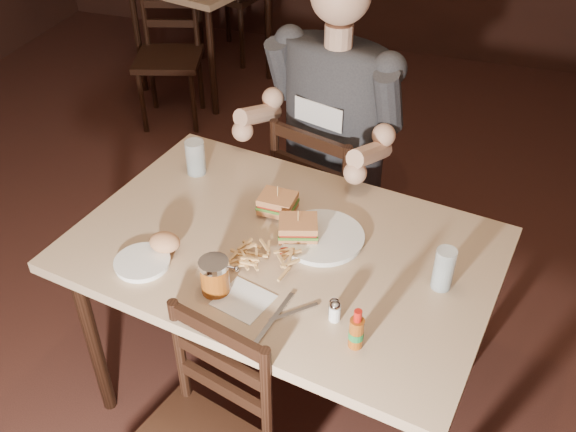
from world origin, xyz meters
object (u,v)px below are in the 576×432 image
(main_table, at_px, (283,262))
(chair_far, at_px, (332,204))
(dinner_plate, at_px, (322,238))
(glass_left, at_px, (195,157))
(glass_right, at_px, (444,269))
(hot_sauce, at_px, (357,328))
(syrup_dispenser, at_px, (215,276))
(bg_chair_near, at_px, (168,58))
(side_plate, at_px, (142,263))
(diner, at_px, (330,101))

(main_table, distance_m, chair_far, 0.73)
(dinner_plate, xyz_separation_m, glass_left, (-0.54, 0.24, 0.06))
(glass_right, height_order, hot_sauce, glass_right)
(glass_left, distance_m, hot_sauce, 0.98)
(dinner_plate, height_order, glass_left, glass_left)
(glass_left, height_order, syrup_dispenser, glass_left)
(hot_sauce, height_order, syrup_dispenser, hot_sauce)
(hot_sauce, xyz_separation_m, syrup_dispenser, (-0.44, 0.08, -0.01))
(glass_left, relative_size, syrup_dispenser, 1.15)
(glass_right, bearing_deg, hot_sauce, -122.54)
(bg_chair_near, height_order, glass_right, glass_right)
(chair_far, xyz_separation_m, glass_right, (0.51, -0.73, 0.40))
(glass_right, distance_m, syrup_dispenser, 0.66)
(bg_chair_near, relative_size, glass_right, 6.24)
(syrup_dispenser, height_order, side_plate, syrup_dispenser)
(bg_chair_near, bearing_deg, syrup_dispenser, -75.92)
(chair_far, bearing_deg, hot_sauce, 124.76)
(main_table, bearing_deg, glass_left, 145.46)
(glass_left, distance_m, side_plate, 0.53)
(chair_far, relative_size, dinner_plate, 3.32)
(main_table, bearing_deg, diner, 91.85)
(bg_chair_near, relative_size, dinner_plate, 3.23)
(chair_far, distance_m, bg_chair_near, 1.80)
(diner, bearing_deg, syrup_dispenser, -79.08)
(hot_sauce, bearing_deg, glass_left, 139.57)
(bg_chair_near, bearing_deg, diner, -58.68)
(glass_right, xyz_separation_m, side_plate, (-0.89, -0.18, -0.06))
(bg_chair_near, bearing_deg, glass_right, -61.78)
(bg_chair_near, relative_size, glass_left, 6.59)
(diner, relative_size, glass_left, 7.73)
(chair_far, distance_m, dinner_plate, 0.72)
(chair_far, height_order, diner, diner)
(chair_far, xyz_separation_m, diner, (-0.02, -0.05, 0.52))
(diner, height_order, syrup_dispenser, diner)
(bg_chair_near, height_order, hot_sauce, hot_sauce)
(diner, distance_m, hot_sauce, 1.04)
(chair_far, xyz_separation_m, bg_chair_near, (-1.36, 1.18, -0.01))
(main_table, relative_size, chair_far, 1.65)
(diner, distance_m, glass_left, 0.55)
(diner, distance_m, glass_right, 0.86)
(chair_far, relative_size, bg_chair_near, 1.03)
(syrup_dispenser, bearing_deg, diner, 93.23)
(chair_far, relative_size, diner, 0.88)
(diner, xyz_separation_m, syrup_dispenser, (-0.10, -0.89, -0.13))
(dinner_plate, bearing_deg, glass_right, -14.38)
(main_table, xyz_separation_m, dinner_plate, (0.11, 0.06, 0.08))
(bg_chair_near, height_order, side_plate, bg_chair_near)
(dinner_plate, bearing_deg, glass_left, 156.53)
(main_table, height_order, side_plate, side_plate)
(main_table, bearing_deg, bg_chair_near, 126.06)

